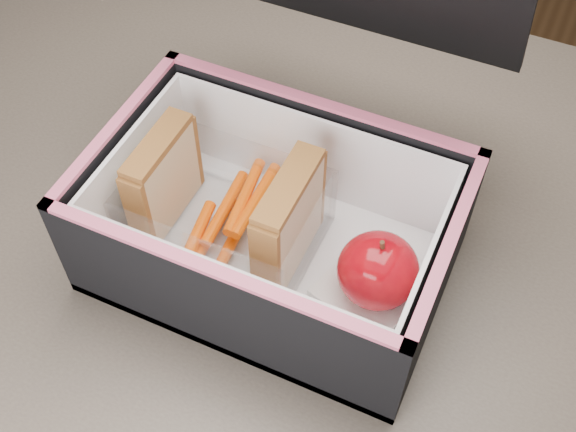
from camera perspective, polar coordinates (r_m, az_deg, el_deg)
name	(u,v)px	position (r m, az deg, el deg)	size (l,w,h in m)	color
kitchen_table	(294,287)	(0.77, 0.48, -5.60)	(1.20, 0.80, 0.75)	brown
lunch_bag	(275,214)	(0.62, -1.00, 0.12)	(0.31, 0.32, 0.28)	black
plastic_tub	(226,212)	(0.65, -4.93, 0.33)	(0.17, 0.12, 0.07)	white
sandwich_left	(164,178)	(0.66, -9.81, 2.95)	(0.02, 0.09, 0.10)	tan
sandwich_right	(289,221)	(0.62, 0.08, -0.44)	(0.03, 0.09, 0.10)	tan
carrot_sticks	(227,220)	(0.66, -4.83, -0.31)	(0.05, 0.15, 0.03)	#E54800
paper_napkin	(371,288)	(0.64, 6.59, -5.71)	(0.08, 0.08, 0.01)	white
red_apple	(378,270)	(0.61, 7.12, -4.29)	(0.09, 0.09, 0.07)	#7E000B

